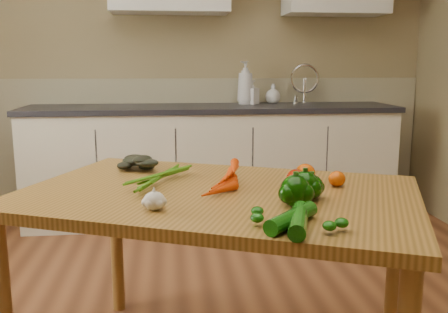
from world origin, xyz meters
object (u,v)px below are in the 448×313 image
table (218,213)px  tomato_c (337,179)px  soap_bottle_a (245,83)px  leafy_greens (139,158)px  tomato_b (305,173)px  pepper_a (305,186)px  zucchini_a (299,220)px  zucchini_b (292,218)px  soap_bottle_b (252,92)px  tomato_a (296,178)px  carrot_bunch (205,177)px  pepper_b (312,187)px  soap_bottle_c (273,94)px  pepper_c (295,191)px  garlic_bulb (154,201)px

table → tomato_c: tomato_c is taller
soap_bottle_a → leafy_greens: 1.94m
tomato_c → tomato_b: bearing=139.0°
pepper_a → zucchini_a: 0.31m
tomato_b → zucchini_b: size_ratio=0.33×
pepper_a → tomato_b: 0.27m
pepper_a → soap_bottle_b: bearing=85.0°
table → tomato_a: tomato_a is taller
carrot_bunch → pepper_a: pepper_a is taller
tomato_c → pepper_a: bearing=-134.6°
pepper_a → tomato_b: size_ratio=1.26×
soap_bottle_a → soap_bottle_b: bearing=32.4°
tomato_a → tomato_b: 0.11m
table → pepper_b: size_ratio=20.41×
soap_bottle_c → tomato_c: (-0.21, -2.22, -0.19)m
tomato_b → tomato_a: bearing=-123.9°
pepper_c → zucchini_a: 0.23m
tomato_b → zucchini_a: size_ratio=0.33×
soap_bottle_b → pepper_a: soap_bottle_b is taller
tomato_a → leafy_greens: bearing=146.6°
carrot_bunch → zucchini_a: 0.57m
table → garlic_bulb: (-0.22, -0.22, 0.11)m
soap_bottle_b → garlic_bulb: (-0.71, -2.40, -0.20)m
soap_bottle_b → zucchini_b: 2.64m
carrot_bunch → zucchini_b: (0.21, -0.49, -0.01)m
soap_bottle_b → pepper_c: (-0.25, -2.41, -0.18)m
soap_bottle_c → leafy_greens: 2.08m
garlic_bulb → zucchini_b: size_ratio=0.30×
soap_bottle_b → zucchini_a: (-0.30, -2.63, -0.21)m
tomato_b → zucchini_a: (-0.17, -0.55, -0.01)m
tomato_c → zucchini_a: (-0.27, -0.47, -0.00)m
table → pepper_c: 0.35m
soap_bottle_a → carrot_bunch: size_ratio=1.29×
soap_bottle_b → tomato_c: 2.17m
garlic_bulb → pepper_c: size_ratio=0.70×
soap_bottle_b → tomato_b: 2.09m
soap_bottle_a → tomato_a: size_ratio=4.46×
pepper_a → zucchini_b: size_ratio=0.42×
tomato_c → zucchini_b: 0.53m
pepper_c → soap_bottle_c: bearing=80.0°
soap_bottle_b → soap_bottle_c: 0.19m
pepper_a → zucchini_b: bearing=-112.5°
table → pepper_c: size_ratio=16.43×
soap_bottle_a → pepper_b: 2.35m
table → tomato_b: tomato_b is taller
carrot_bunch → tomato_a: 0.34m
pepper_a → zucchini_b: 0.29m
table → pepper_a: (0.28, -0.16, 0.13)m
soap_bottle_b → pepper_c: bearing=126.1°
garlic_bulb → zucchini_a: (0.41, -0.23, -0.01)m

